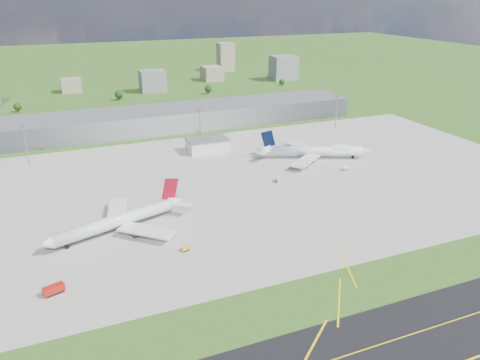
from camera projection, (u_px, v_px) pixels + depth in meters
name	position (u px, v px, depth m)	size (l,w,h in m)	color
ground	(174.00, 133.00, 351.73)	(1400.00, 1400.00, 0.00)	#375A1C
apron	(242.00, 182.00, 260.95)	(360.00, 190.00, 0.08)	gray
terminal	(168.00, 118.00, 361.76)	(300.00, 42.00, 15.00)	gray
ops_building	(207.00, 145.00, 310.88)	(26.00, 16.00, 8.00)	silver
mast_west	(25.00, 138.00, 279.91)	(3.50, 2.00, 25.90)	gray
mast_center	(200.00, 120.00, 318.57)	(3.50, 2.00, 25.90)	gray
mast_east	(337.00, 106.00, 357.23)	(3.50, 2.00, 25.90)	gray
airliner_red_twin	(120.00, 221.00, 207.02)	(66.27, 50.45, 18.67)	silver
airliner_blue_quad	(316.00, 151.00, 296.39)	(67.42, 51.24, 18.56)	silver
fire_truck	(54.00, 290.00, 164.74)	(7.72, 4.77, 3.25)	#AE150C
tug_yellow	(185.00, 249.00, 192.24)	(3.79, 2.87, 1.70)	#EDAD0D
van_white_near	(279.00, 180.00, 261.42)	(4.08, 5.65, 2.63)	silver
van_white_far	(345.00, 168.00, 278.70)	(4.29, 3.82, 2.11)	white
bldg_cw	(71.00, 85.00, 490.84)	(20.00, 18.00, 14.00)	gray
bldg_c	(153.00, 81.00, 491.74)	(26.00, 20.00, 22.00)	slate
bldg_ce	(212.00, 73.00, 555.27)	(22.00, 24.00, 16.00)	gray
bldg_e	(284.00, 68.00, 555.41)	(30.00, 22.00, 28.00)	slate
bldg_tall_e	(226.00, 57.00, 616.98)	(20.00, 18.00, 36.00)	gray
tree_w	(18.00, 107.00, 409.80)	(6.75, 6.75, 8.25)	#382314
tree_c	(119.00, 94.00, 453.91)	(8.10, 8.10, 9.90)	#382314
tree_e	(208.00, 89.00, 481.38)	(7.65, 7.65, 9.35)	#382314
tree_far_e	(282.00, 82.00, 521.95)	(6.30, 6.30, 7.70)	#382314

